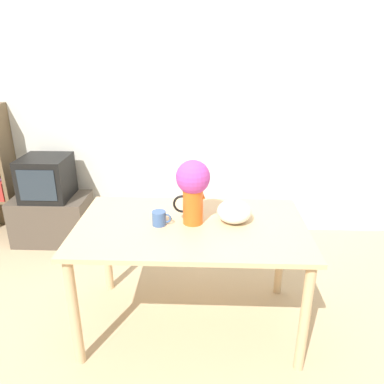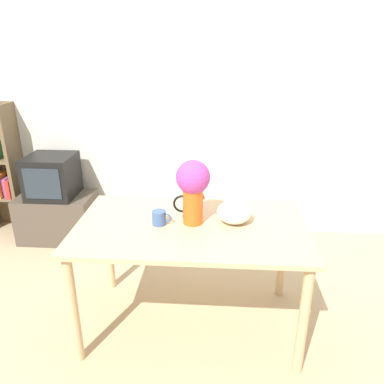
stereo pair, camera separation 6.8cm
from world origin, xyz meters
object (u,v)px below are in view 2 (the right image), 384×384
at_px(flower_vase, 193,185).
at_px(tv_set, 52,176).
at_px(white_bowl, 234,212).
at_px(coffee_mug, 159,218).

xyz_separation_m(flower_vase, tv_set, (-1.43, 1.12, -0.37)).
bearing_deg(white_bowl, tv_set, 147.13).
distance_m(white_bowl, tv_set, 2.03).
distance_m(coffee_mug, white_bowl, 0.48).
distance_m(flower_vase, white_bowl, 0.32).
height_order(flower_vase, white_bowl, flower_vase).
bearing_deg(flower_vase, coffee_mug, -169.52).
height_order(flower_vase, coffee_mug, flower_vase).
height_order(white_bowl, tv_set, white_bowl).
distance_m(flower_vase, coffee_mug, 0.30).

